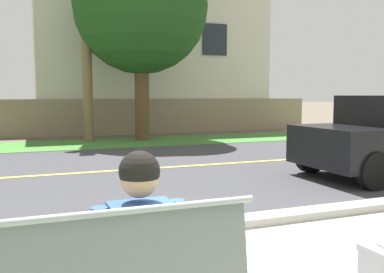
{
  "coord_description": "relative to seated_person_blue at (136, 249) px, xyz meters",
  "views": [
    {
      "loc": [
        -1.66,
        -1.94,
        1.55
      ],
      "look_at": [
        0.32,
        3.22,
        1.0
      ],
      "focal_mm": 39.21,
      "sensor_mm": 36.0,
      "label": 1
    }
  ],
  "objects": [
    {
      "name": "ground_plane",
      "position": [
        1.13,
        7.68,
        -0.68
      ],
      "size": [
        140.0,
        140.0,
        0.0
      ],
      "primitive_type": "plane",
      "color": "#665B4C"
    },
    {
      "name": "curb_edge",
      "position": [
        1.13,
        2.03,
        -0.62
      ],
      "size": [
        44.0,
        0.3,
        0.11
      ],
      "primitive_type": "cube",
      "color": "#ADA89E",
      "rests_on": "ground_plane"
    },
    {
      "name": "street_asphalt",
      "position": [
        1.13,
        6.18,
        -0.67
      ],
      "size": [
        52.0,
        8.0,
        0.01
      ],
      "primitive_type": "cube",
      "color": "#424247",
      "rests_on": "ground_plane"
    },
    {
      "name": "road_centre_line",
      "position": [
        1.13,
        6.18,
        -0.67
      ],
      "size": [
        48.0,
        0.14,
        0.01
      ],
      "primitive_type": "cube",
      "color": "#E0CC4C",
      "rests_on": "ground_plane"
    },
    {
      "name": "far_verge_grass",
      "position": [
        1.13,
        11.19,
        -0.67
      ],
      "size": [
        48.0,
        2.8,
        0.02
      ],
      "primitive_type": "cube",
      "color": "#478438",
      "rests_on": "ground_plane"
    },
    {
      "name": "seated_person_blue",
      "position": [
        0.0,
        0.0,
        0.0
      ],
      "size": [
        0.52,
        0.68,
        1.25
      ],
      "color": "black",
      "rests_on": "ground_plane"
    },
    {
      "name": "garden_wall",
      "position": [
        4.57,
        14.07,
        0.02
      ],
      "size": [
        13.0,
        0.36,
        1.4
      ],
      "primitive_type": "cube",
      "color": "gray",
      "rests_on": "ground_plane"
    },
    {
      "name": "house_across_street",
      "position": [
        4.55,
        17.27,
        3.18
      ],
      "size": [
        10.55,
        6.91,
        7.63
      ],
      "color": "beige",
      "rests_on": "ground_plane"
    }
  ]
}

